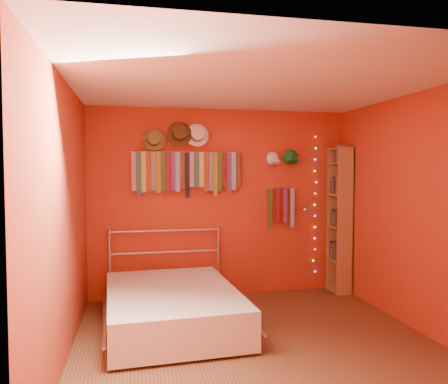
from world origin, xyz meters
TOP-DOWN VIEW (x-y plane):
  - ground at (0.00, 0.00)m, footprint 3.50×3.50m
  - back_wall at (0.00, 1.75)m, footprint 3.50×0.02m
  - right_wall at (1.75, 0.00)m, footprint 0.02×3.50m
  - left_wall at (-1.75, 0.00)m, footprint 0.02×3.50m
  - ceiling at (0.00, 0.00)m, footprint 3.50×3.50m
  - tie_rack at (-0.47, 1.68)m, footprint 1.45×0.03m
  - small_tie_rack at (0.83, 1.69)m, footprint 0.40×0.03m
  - fedora_olive at (-0.89, 1.65)m, footprint 0.29×0.16m
  - fedora_brown at (-0.57, 1.65)m, footprint 0.32×0.18m
  - fedora_white at (-0.34, 1.65)m, footprint 0.31×0.17m
  - cap_white at (0.70, 1.70)m, footprint 0.18×0.23m
  - cap_green at (0.95, 1.70)m, footprint 0.19×0.24m
  - fairy_lights at (1.33, 1.71)m, footprint 0.05×0.02m
  - reading_lamp at (1.10, 1.54)m, footprint 0.06×0.27m
  - bookshelf at (1.66, 1.53)m, footprint 0.25×0.34m
  - bed at (-0.76, 0.65)m, footprint 1.55×2.02m

SIDE VIEW (x-z plane):
  - ground at x=0.00m, z-range 0.00..0.00m
  - bed at x=-0.76m, z-range -0.25..0.70m
  - bookshelf at x=1.66m, z-range 0.02..2.02m
  - reading_lamp at x=1.10m, z-range 1.12..1.20m
  - small_tie_rack at x=0.83m, z-range 0.92..1.48m
  - fairy_lights at x=1.33m, z-range 0.24..2.16m
  - back_wall at x=0.00m, z-range 0.00..2.50m
  - right_wall at x=1.75m, z-range 0.00..2.50m
  - left_wall at x=-1.75m, z-range 0.00..2.50m
  - tie_rack at x=-0.47m, z-range 1.38..1.98m
  - cap_white at x=0.70m, z-range 1.75..1.93m
  - cap_green at x=0.95m, z-range 1.77..1.96m
  - fedora_olive at x=-0.89m, z-range 1.94..2.23m
  - fedora_white at x=-0.34m, z-range 2.00..2.31m
  - fedora_brown at x=-0.57m, z-range 2.00..2.32m
  - ceiling at x=0.00m, z-range 2.49..2.51m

